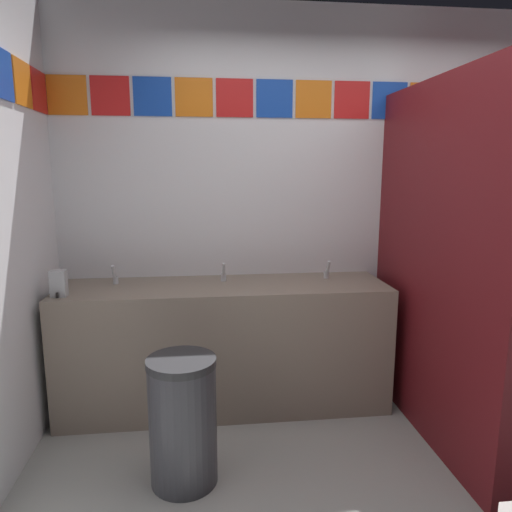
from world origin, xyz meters
name	(u,v)px	position (x,y,z in m)	size (l,w,h in m)	color
wall_back	(328,203)	(0.00, 1.53, 1.35)	(3.81, 0.09, 2.70)	silver
vanity_counter	(225,343)	(-0.78, 1.20, 0.44)	(2.16, 0.58, 0.84)	gray
faucet_left	(115,277)	(-1.50, 1.29, 0.90)	(0.04, 0.10, 0.14)	silver
faucet_center	(224,274)	(-0.78, 1.29, 0.90)	(0.04, 0.10, 0.14)	silver
faucet_right	(327,271)	(-0.06, 1.29, 0.90)	(0.04, 0.10, 0.14)	silver
soap_dispenser	(59,284)	(-1.78, 1.03, 0.92)	(0.09, 0.09, 0.16)	#B7BABF
stall_divider	(482,273)	(0.56, 0.47, 1.05)	(0.92, 1.52, 2.10)	maroon
toilet	(464,359)	(0.86, 1.05, 0.30)	(0.39, 0.49, 0.74)	white
trash_bin	(183,421)	(-1.03, 0.41, 0.34)	(0.35, 0.35, 0.67)	#333338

